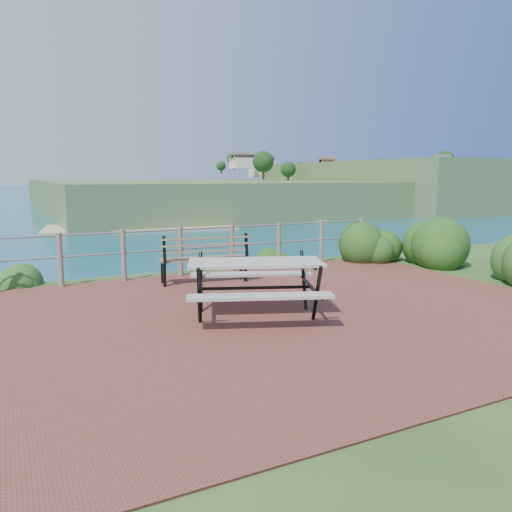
# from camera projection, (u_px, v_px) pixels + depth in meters

# --- Properties ---
(ground) EXTENTS (10.00, 7.00, 0.12)m
(ground) POSITION_uv_depth(u_px,v_px,m) (254.00, 317.00, 7.30)
(ground) COLOR brown
(ground) RESTS_ON ground
(ocean) EXTENTS (1200.00, 1200.00, 0.00)m
(ocean) POSITION_uv_depth(u_px,v_px,m) (12.00, 182.00, 183.59)
(ocean) COLOR #167485
(ocean) RESTS_ON ground
(safety_railing) EXTENTS (9.40, 0.10, 1.00)m
(safety_railing) POSITION_uv_depth(u_px,v_px,m) (180.00, 249.00, 10.16)
(safety_railing) COLOR #6B5B4C
(safety_railing) RESTS_ON ground
(distant_bay) EXTENTS (290.00, 232.36, 24.00)m
(distant_bay) POSITION_uv_depth(u_px,v_px,m) (376.00, 183.00, 263.10)
(distant_bay) COLOR #3F5F2F
(distant_bay) RESTS_ON ground
(picnic_table) EXTENTS (2.08, 1.57, 0.81)m
(picnic_table) POSITION_uv_depth(u_px,v_px,m) (256.00, 282.00, 7.22)
(picnic_table) COLOR #9E978D
(picnic_table) RESTS_ON ground
(park_bench) EXTENTS (1.73, 0.68, 0.95)m
(park_bench) POSITION_uv_depth(u_px,v_px,m) (204.00, 251.00, 9.51)
(park_bench) COLOR brown
(park_bench) RESTS_ON ground
(shrub_right_front) EXTENTS (1.38, 1.38, 1.96)m
(shrub_right_front) POSITION_uv_depth(u_px,v_px,m) (435.00, 265.00, 11.58)
(shrub_right_front) COLOR #204615
(shrub_right_front) RESTS_ON ground
(shrub_right_edge) EXTENTS (1.15, 1.15, 1.64)m
(shrub_right_edge) POSITION_uv_depth(u_px,v_px,m) (372.00, 260.00, 12.22)
(shrub_right_edge) COLOR #204615
(shrub_right_edge) RESTS_ON ground
(shrub_lip_west) EXTENTS (0.88, 0.88, 0.67)m
(shrub_lip_west) POSITION_uv_depth(u_px,v_px,m) (30.00, 282.00, 9.73)
(shrub_lip_west) COLOR #24501E
(shrub_lip_west) RESTS_ON ground
(shrub_lip_east) EXTENTS (0.73, 0.73, 0.45)m
(shrub_lip_east) POSITION_uv_depth(u_px,v_px,m) (270.00, 262.00, 11.90)
(shrub_lip_east) COLOR #204615
(shrub_lip_east) RESTS_ON ground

